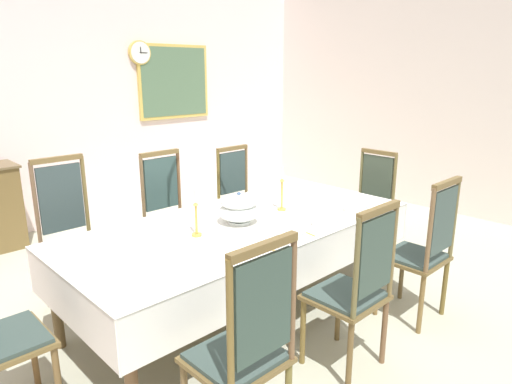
{
  "coord_description": "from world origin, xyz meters",
  "views": [
    {
      "loc": [
        -2.18,
        -2.66,
        1.86
      ],
      "look_at": [
        0.19,
        -0.2,
        0.93
      ],
      "focal_mm": 31.75,
      "sensor_mm": 36.0,
      "label": 1
    }
  ],
  "objects_px": {
    "dining_table": "(243,231)",
    "chair_north_a": "(71,234)",
    "chair_north_b": "(170,212)",
    "bowl_far_right": "(325,223)",
    "framed_painting": "(174,82)",
    "bowl_far_left": "(356,208)",
    "candlestick_east": "(282,193)",
    "chair_south_a": "(245,346)",
    "spoon_secondary": "(261,247)",
    "spoon_primary": "(303,231)",
    "bowl_near_left": "(296,233)",
    "soup_tureen": "(239,208)",
    "chair_head_east": "(369,201)",
    "chair_south_c": "(423,248)",
    "chair_south_b": "(355,287)",
    "mounted_clock": "(140,53)",
    "chair_north_c": "(241,197)",
    "bowl_near_right": "(277,241)",
    "candlestick_west": "(196,217)"
  },
  "relations": [
    {
      "from": "chair_south_a",
      "to": "spoon_primary",
      "type": "height_order",
      "value": "chair_south_a"
    },
    {
      "from": "chair_south_a",
      "to": "bowl_near_left",
      "type": "xyz_separation_m",
      "value": [
        0.97,
        0.54,
        0.18
      ]
    },
    {
      "from": "bowl_near_right",
      "to": "spoon_secondary",
      "type": "height_order",
      "value": "bowl_near_right"
    },
    {
      "from": "chair_south_b",
      "to": "dining_table",
      "type": "bearing_deg",
      "value": 90.5
    },
    {
      "from": "chair_head_east",
      "to": "candlestick_east",
      "type": "relative_size",
      "value": 2.9
    },
    {
      "from": "chair_north_b",
      "to": "bowl_far_left",
      "type": "relative_size",
      "value": 6.08
    },
    {
      "from": "chair_south_b",
      "to": "spoon_secondary",
      "type": "relative_size",
      "value": 6.28
    },
    {
      "from": "bowl_far_left",
      "to": "bowl_near_left",
      "type": "bearing_deg",
      "value": -177.58
    },
    {
      "from": "spoon_primary",
      "to": "candlestick_east",
      "type": "bearing_deg",
      "value": 69.28
    },
    {
      "from": "framed_painting",
      "to": "bowl_far_left",
      "type": "bearing_deg",
      "value": -100.43
    },
    {
      "from": "chair_south_b",
      "to": "chair_north_c",
      "type": "distance_m",
      "value": 2.21
    },
    {
      "from": "chair_south_b",
      "to": "spoon_primary",
      "type": "distance_m",
      "value": 0.61
    },
    {
      "from": "chair_north_c",
      "to": "framed_painting",
      "type": "xyz_separation_m",
      "value": [
        0.59,
        2.03,
        1.13
      ]
    },
    {
      "from": "soup_tureen",
      "to": "bowl_far_left",
      "type": "distance_m",
      "value": 0.99
    },
    {
      "from": "soup_tureen",
      "to": "chair_north_a",
      "type": "bearing_deg",
      "value": 130.5
    },
    {
      "from": "chair_south_b",
      "to": "bowl_near_right",
      "type": "bearing_deg",
      "value": 105.43
    },
    {
      "from": "chair_head_east",
      "to": "soup_tureen",
      "type": "xyz_separation_m",
      "value": [
        -1.79,
        -0.0,
        0.3
      ]
    },
    {
      "from": "chair_south_a",
      "to": "chair_north_b",
      "type": "xyz_separation_m",
      "value": [
        0.92,
        2.03,
        -0.0
      ]
    },
    {
      "from": "bowl_near_left",
      "to": "bowl_far_left",
      "type": "distance_m",
      "value": 0.78
    },
    {
      "from": "chair_north_b",
      "to": "bowl_far_right",
      "type": "height_order",
      "value": "chair_north_b"
    },
    {
      "from": "chair_north_b",
      "to": "candlestick_east",
      "type": "xyz_separation_m",
      "value": [
        0.42,
        -1.02,
        0.31
      ]
    },
    {
      "from": "chair_south_b",
      "to": "bowl_near_left",
      "type": "height_order",
      "value": "chair_south_b"
    },
    {
      "from": "chair_head_east",
      "to": "mounted_clock",
      "type": "bearing_deg",
      "value": 14.58
    },
    {
      "from": "spoon_primary",
      "to": "chair_north_c",
      "type": "bearing_deg",
      "value": 73.28
    },
    {
      "from": "bowl_near_left",
      "to": "framed_painting",
      "type": "bearing_deg",
      "value": 68.07
    },
    {
      "from": "chair_south_b",
      "to": "bowl_near_right",
      "type": "height_order",
      "value": "chair_south_b"
    },
    {
      "from": "chair_north_c",
      "to": "chair_south_a",
      "type": "bearing_deg",
      "value": 48.49
    },
    {
      "from": "bowl_near_right",
      "to": "framed_painting",
      "type": "height_order",
      "value": "framed_painting"
    },
    {
      "from": "chair_north_b",
      "to": "chair_south_b",
      "type": "bearing_deg",
      "value": 90.0
    },
    {
      "from": "candlestick_west",
      "to": "chair_south_b",
      "type": "bearing_deg",
      "value": -66.55
    },
    {
      "from": "chair_north_c",
      "to": "bowl_far_right",
      "type": "distance_m",
      "value": 1.59
    },
    {
      "from": "dining_table",
      "to": "chair_north_a",
      "type": "distance_m",
      "value": 1.37
    },
    {
      "from": "chair_south_c",
      "to": "bowl_near_right",
      "type": "distance_m",
      "value": 1.17
    },
    {
      "from": "chair_south_b",
      "to": "mounted_clock",
      "type": "xyz_separation_m",
      "value": [
        0.96,
        4.05,
        1.5
      ]
    },
    {
      "from": "framed_painting",
      "to": "candlestick_west",
      "type": "bearing_deg",
      "value": -122.15
    },
    {
      "from": "chair_head_east",
      "to": "chair_south_c",
      "type": "bearing_deg",
      "value": 139.53
    },
    {
      "from": "bowl_near_left",
      "to": "bowl_far_right",
      "type": "height_order",
      "value": "bowl_far_right"
    },
    {
      "from": "chair_south_a",
      "to": "spoon_primary",
      "type": "distance_m",
      "value": 1.23
    },
    {
      "from": "chair_south_a",
      "to": "spoon_secondary",
      "type": "bearing_deg",
      "value": 40.53
    },
    {
      "from": "dining_table",
      "to": "candlestick_east",
      "type": "xyz_separation_m",
      "value": [
        0.43,
        0.0,
        0.22
      ]
    },
    {
      "from": "bowl_far_left",
      "to": "framed_painting",
      "type": "bearing_deg",
      "value": 79.57
    },
    {
      "from": "candlestick_west",
      "to": "spoon_secondary",
      "type": "height_order",
      "value": "candlestick_west"
    },
    {
      "from": "bowl_near_left",
      "to": "spoon_primary",
      "type": "relative_size",
      "value": 0.81
    },
    {
      "from": "soup_tureen",
      "to": "bowl_far_left",
      "type": "height_order",
      "value": "soup_tureen"
    },
    {
      "from": "candlestick_west",
      "to": "candlestick_east",
      "type": "distance_m",
      "value": 0.86
    },
    {
      "from": "bowl_near_left",
      "to": "bowl_far_left",
      "type": "bearing_deg",
      "value": 2.42
    },
    {
      "from": "chair_north_a",
      "to": "chair_head_east",
      "type": "height_order",
      "value": "chair_north_a"
    },
    {
      "from": "chair_south_b",
      "to": "bowl_far_right",
      "type": "relative_size",
      "value": 5.67
    },
    {
      "from": "chair_north_b",
      "to": "candlestick_east",
      "type": "relative_size",
      "value": 3.11
    },
    {
      "from": "chair_north_a",
      "to": "candlestick_east",
      "type": "bearing_deg",
      "value": 142.7
    }
  ]
}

